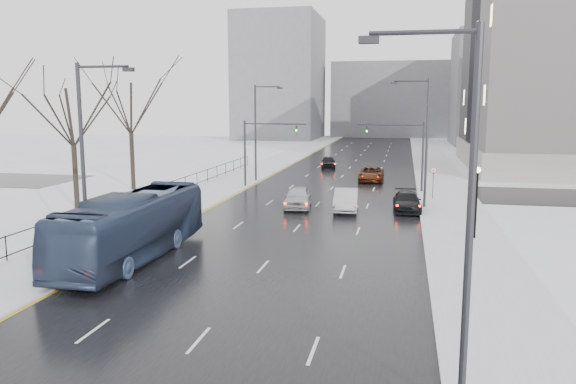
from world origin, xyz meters
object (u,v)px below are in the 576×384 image
Objects in this scene: tree_park_e at (134,190)px; streetlight_l_near at (87,156)px; tree_park_d at (78,210)px; lamppost_r_mid at (477,192)px; no_uturn_sign at (433,173)px; mast_signal_right at (411,148)px; sedan_right_near at (346,200)px; streetlight_r_mid at (424,136)px; sedan_right_far at (407,202)px; sedan_center_far at (328,162)px; streetlight_r_near at (461,205)px; streetlight_l_far at (258,128)px; sedan_right_cross at (371,174)px; bus at (133,226)px; sedan_center_near at (298,197)px; mast_signal_left at (256,146)px.

tree_park_e is 26.61m from streetlight_l_near.
tree_park_d is 2.92× the size of lamppost_r_mid.
tree_park_e is at bearing 180.00° from no_uturn_sign.
lamppost_r_mid reaches higher than no_uturn_sign.
mast_signal_right is 11.79m from sedan_right_near.
streetlight_r_mid is 2.03× the size of sedan_right_far.
tree_park_d is 10.01m from tree_park_e.
streetlight_l_near is 1.54× the size of mast_signal_right.
streetlight_l_near reaches higher than sedan_center_far.
streetlight_r_near is at bearing -42.75° from tree_park_d.
streetlight_l_far is (10.03, 8.00, 5.62)m from tree_park_e.
streetlight_r_near is 1.00× the size of streetlight_l_far.
mast_signal_right reaches higher than sedan_right_cross.
sedan_right_far is (-1.11, 28.58, -4.86)m from streetlight_r_near.
sedan_right_far is (15.23, 18.58, -4.86)m from streetlight_l_near.
bus is 34.27m from sedan_right_cross.
sedan_center_near is 0.92× the size of sedan_right_cross.
sedan_right_cross reaches higher than sedan_right_far.
sedan_right_near is (20.72, -6.27, 0.87)m from tree_park_e.
sedan_right_cross is (-5.79, 10.72, -1.51)m from no_uturn_sign.
bus is (-18.00, -7.91, -1.16)m from lamppost_r_mid.
sedan_center_near is at bearing -131.27° from mast_signal_right.
mast_signal_left is 1.31× the size of sedan_center_near.
streetlight_l_near reaches higher than tree_park_d.
streetlight_r_near is at bearing -68.75° from streetlight_l_far.
lamppost_r_mid is (2.83, 20.00, -2.67)m from streetlight_r_near.
sedan_center_near is at bearing -105.96° from sedan_right_cross.
tree_park_d reaches higher than sedan_right_far.
streetlight_l_far is at bearing 109.49° from sedan_center_near.
sedan_right_far is (-2.14, -5.42, -1.55)m from no_uturn_sign.
mast_signal_left is 26.02m from bus.
streetlight_l_far is 2.27× the size of sedan_center_far.
sedan_right_near is (-4.81, -10.27, -3.23)m from mast_signal_right.
streetlight_l_far is 12.84m from sedan_right_cross.
streetlight_l_far is at bearing 90.00° from streetlight_l_near.
streetlight_r_near reaches higher than mast_signal_right.
tree_park_e reaches higher than lamppost_r_mid.
tree_park_d is 29.23m from lamppost_r_mid.
sedan_right_cross is at bearing 83.22° from sedan_right_near.
sedan_right_far is 1.12× the size of sedan_center_far.
no_uturn_sign is (27.00, 10.00, 2.30)m from tree_park_d.
mast_signal_left reaches higher than lamppost_r_mid.
lamppost_r_mid is at bearing -46.10° from sedan_right_near.
sedan_right_cross is at bearing 96.07° from streetlight_r_near.
tree_park_e is at bearing 164.90° from sedan_right_far.
sedan_center_far is at bearing 100.94° from streetlight_r_near.
streetlight_r_near reaches higher than lamppost_r_mid.
bus is (1.17, -29.91, -3.84)m from streetlight_l_far.
no_uturn_sign is (16.53, -4.00, -1.81)m from mast_signal_left.
sedan_center_near is (-12.30, 8.17, -2.06)m from lamppost_r_mid.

